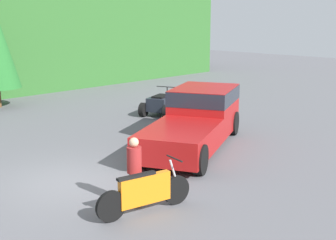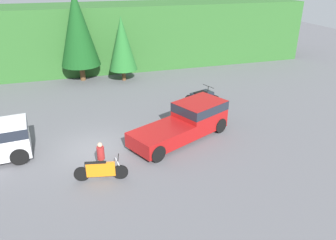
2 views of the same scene
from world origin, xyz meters
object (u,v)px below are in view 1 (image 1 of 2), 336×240
quad_atv (162,104)px  dirt_bike (145,192)px  rider_person (134,169)px  pickup_truck_red (197,116)px

quad_atv → dirt_bike: bearing=-157.4°
quad_atv → rider_person: 10.17m
pickup_truck_red → quad_atv: pickup_truck_red is taller
rider_person → pickup_truck_red: bearing=45.6°
pickup_truck_red → quad_atv: size_ratio=2.57×
pickup_truck_red → rider_person: 5.59m
dirt_bike → rider_person: 0.61m
pickup_truck_red → quad_atv: bearing=33.3°
rider_person → quad_atv: bearing=61.0°
dirt_bike → quad_atv: (7.76, 7.12, -0.01)m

